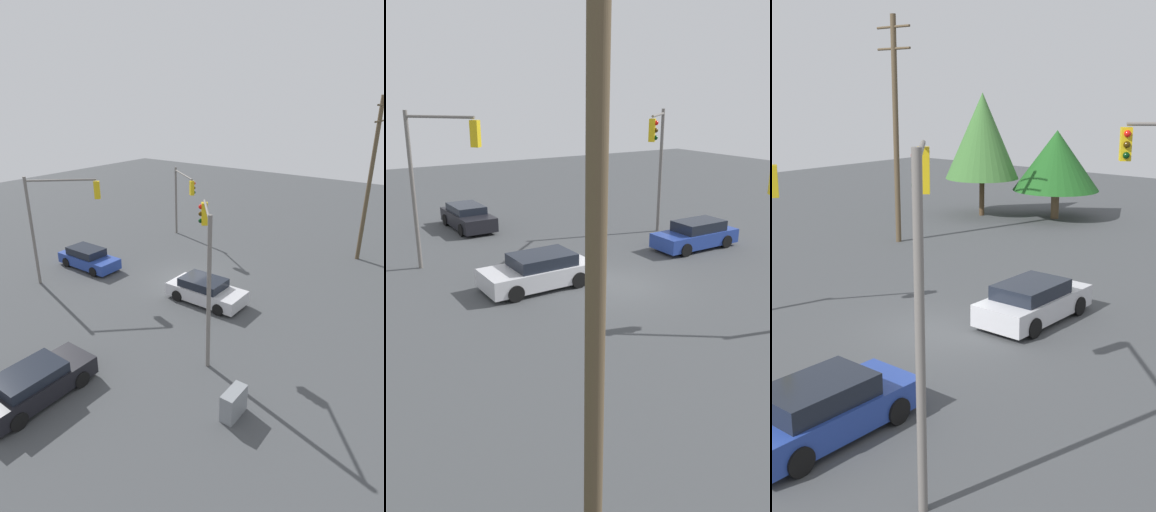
{
  "view_description": "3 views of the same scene",
  "coord_description": "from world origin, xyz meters",
  "views": [
    {
      "loc": [
        18.82,
        14.32,
        11.04
      ],
      "look_at": [
        1.19,
        1.47,
        2.35
      ],
      "focal_mm": 28.0,
      "sensor_mm": 36.0,
      "label": 1
    },
    {
      "loc": [
        -15.33,
        11.5,
        7.5
      ],
      "look_at": [
        0.85,
        1.44,
        1.32
      ],
      "focal_mm": 35.0,
      "sensor_mm": 36.0,
      "label": 2
    },
    {
      "loc": [
        13.25,
        -14.65,
        7.7
      ],
      "look_at": [
        -0.03,
        1.17,
        2.32
      ],
      "focal_mm": 45.0,
      "sensor_mm": 36.0,
      "label": 3
    }
  ],
  "objects": [
    {
      "name": "sedan_dark",
      "position": [
        12.22,
        1.97,
        0.69
      ],
      "size": [
        4.53,
        2.01,
        1.39
      ],
      "rotation": [
        0.0,
        0.0,
        1.57
      ],
      "color": "black",
      "rests_on": "ground_plane"
    },
    {
      "name": "sedan_silver",
      "position": [
        1.69,
        2.81,
        0.68
      ],
      "size": [
        2.07,
        4.53,
        1.4
      ],
      "color": "silver",
      "rests_on": "ground_plane"
    },
    {
      "name": "ground_plane",
      "position": [
        0.0,
        0.0,
        0.0
      ],
      "size": [
        80.0,
        80.0,
        0.0
      ],
      "primitive_type": "plane",
      "color": "#424447"
    },
    {
      "name": "traffic_signal_aux",
      "position": [
        4.82,
        -5.93,
        4.66
      ],
      "size": [
        3.06,
        3.33,
        6.79
      ],
      "rotation": [
        0.0,
        0.0,
        2.31
      ],
      "color": "slate",
      "rests_on": "ground_plane"
    },
    {
      "name": "traffic_signal_main",
      "position": [
        5.62,
        5.48,
        4.67
      ],
      "size": [
        2.89,
        2.36,
        6.9
      ],
      "rotation": [
        0.0,
        0.0,
        3.81
      ],
      "color": "slate",
      "rests_on": "ground_plane"
    },
    {
      "name": "utility_pole_tall",
      "position": [
        -10.32,
        8.11,
        5.91
      ],
      "size": [
        2.2,
        0.28,
        11.21
      ],
      "color": "brown",
      "rests_on": "ground_plane"
    },
    {
      "name": "sedan_blue",
      "position": [
        2.35,
        -6.58,
        0.68
      ],
      "size": [
        1.92,
        4.5,
        1.41
      ],
      "color": "#233D93",
      "rests_on": "ground_plane"
    }
  ]
}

